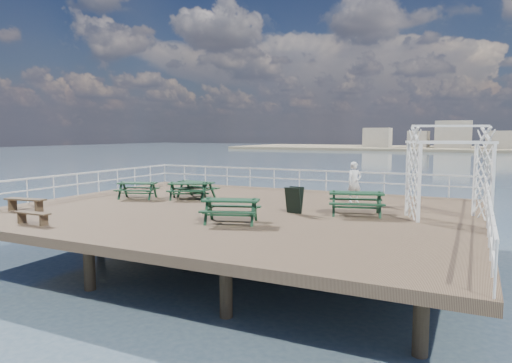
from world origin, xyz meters
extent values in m
cube|color=brown|center=(0.00, 0.00, -0.15)|extent=(18.00, 14.00, 0.30)
plane|color=#445E72|center=(0.00, 40.00, -2.00)|extent=(300.00, 300.00, 0.00)
cube|color=tan|center=(15.00, 135.00, -1.60)|extent=(160.00, 40.00, 0.80)
cube|color=beige|center=(-20.00, 132.00, 1.80)|extent=(8.00, 8.00, 6.00)
cube|color=beige|center=(-8.00, 132.00, 1.30)|extent=(6.00, 8.00, 5.00)
cube|color=beige|center=(2.00, 132.00, 2.80)|extent=(10.00, 8.00, 8.00)
cube|color=beige|center=(14.00, 132.00, 1.30)|extent=(7.00, 8.00, 5.00)
cylinder|color=brown|center=(7.50, -5.50, -1.35)|extent=(0.36, 0.36, 2.10)
cylinder|color=brown|center=(-7.50, 5.50, -1.35)|extent=(0.36, 0.36, 2.10)
cylinder|color=brown|center=(7.50, 5.50, -1.35)|extent=(0.36, 0.36, 2.10)
cube|color=white|center=(0.00, 6.85, 1.05)|extent=(17.70, 0.07, 0.07)
cube|color=white|center=(0.00, 6.85, 0.55)|extent=(17.70, 0.05, 0.05)
cylinder|color=white|center=(-8.85, 6.85, 0.55)|extent=(0.05, 0.05, 1.10)
cube|color=white|center=(-8.85, 0.00, 1.05)|extent=(0.07, 13.70, 0.07)
cube|color=white|center=(-8.85, 0.00, 0.55)|extent=(0.05, 13.70, 0.05)
cube|color=white|center=(8.85, 0.00, 1.05)|extent=(0.07, 13.70, 0.07)
cube|color=white|center=(8.85, 0.00, 0.55)|extent=(0.05, 13.70, 0.05)
cylinder|color=white|center=(8.85, -6.85, 0.55)|extent=(0.05, 0.05, 1.10)
cube|color=#143821|center=(-3.36, 1.33, 0.72)|extent=(1.87, 1.36, 0.06)
cube|color=#143821|center=(-3.61, 1.85, 0.44)|extent=(1.68, 0.97, 0.05)
cube|color=#143821|center=(-3.11, 0.80, 0.44)|extent=(1.68, 0.97, 0.05)
cube|color=#143821|center=(-4.01, 1.02, 0.42)|extent=(0.67, 1.30, 0.06)
cube|color=#143821|center=(-2.70, 1.64, 0.42)|extent=(0.67, 1.30, 0.06)
cube|color=#143821|center=(-4.14, 1.28, 0.37)|extent=(0.29, 0.49, 0.85)
cube|color=#143821|center=(-3.89, 0.75, 0.37)|extent=(0.29, 0.49, 0.85)
cube|color=#143821|center=(-2.83, 1.90, 0.37)|extent=(0.29, 0.49, 0.85)
cube|color=#143821|center=(-2.58, 1.38, 0.37)|extent=(0.29, 0.49, 0.85)
cube|color=#143821|center=(-3.36, 1.33, 0.24)|extent=(1.43, 0.74, 0.06)
cube|color=#143821|center=(-3.28, 1.88, 0.72)|extent=(1.84, 0.96, 0.06)
cube|color=#143821|center=(-3.18, 2.46, 0.44)|extent=(1.77, 0.53, 0.05)
cube|color=#143821|center=(-3.37, 1.30, 0.44)|extent=(1.77, 0.53, 0.05)
cube|color=#143821|center=(-4.00, 2.00, 0.42)|extent=(0.31, 1.41, 0.06)
cube|color=#143821|center=(-2.56, 1.76, 0.42)|extent=(0.31, 1.41, 0.06)
cube|color=#143821|center=(-3.95, 2.29, 0.37)|extent=(0.16, 0.51, 0.85)
cube|color=#143821|center=(-4.05, 1.71, 0.37)|extent=(0.16, 0.51, 0.85)
cube|color=#143821|center=(-2.51, 2.05, 0.37)|extent=(0.16, 0.51, 0.85)
cube|color=#143821|center=(-2.61, 1.47, 0.37)|extent=(0.16, 0.51, 0.85)
cube|color=#143821|center=(-3.28, 1.88, 0.24)|extent=(1.55, 0.33, 0.06)
cube|color=#143821|center=(4.54, 0.62, 0.80)|extent=(2.09, 1.26, 0.07)
cube|color=#143821|center=(4.36, 1.24, 0.49)|extent=(1.95, 0.79, 0.05)
cube|color=#143821|center=(4.72, -0.01, 0.49)|extent=(1.95, 0.79, 0.05)
cube|color=#143821|center=(3.76, 0.39, 0.47)|extent=(0.51, 1.54, 0.07)
cube|color=#143821|center=(5.32, 0.84, 0.47)|extent=(0.51, 1.54, 0.07)
cube|color=#143821|center=(3.67, 0.71, 0.41)|extent=(0.24, 0.56, 0.95)
cube|color=#143821|center=(3.85, 0.08, 0.41)|extent=(0.24, 0.56, 0.95)
cube|color=#143821|center=(5.23, 1.15, 0.41)|extent=(0.24, 0.56, 0.95)
cube|color=#143821|center=(5.41, 0.52, 0.41)|extent=(0.24, 0.56, 0.95)
cube|color=#143821|center=(4.54, 0.62, 0.27)|extent=(1.70, 0.56, 0.07)
cube|color=#143821|center=(-5.57, 0.48, 0.71)|extent=(1.85, 1.19, 0.06)
cube|color=#143821|center=(-5.76, 1.02, 0.43)|extent=(1.71, 0.78, 0.05)
cube|color=#143821|center=(-5.39, -0.07, 0.43)|extent=(1.71, 0.78, 0.05)
cube|color=#143821|center=(-6.25, 0.25, 0.41)|extent=(0.52, 1.34, 0.06)
cube|color=#143821|center=(-4.89, 0.71, 0.41)|extent=(0.52, 1.34, 0.06)
cube|color=#143821|center=(-6.34, 0.52, 0.36)|extent=(0.23, 0.49, 0.84)
cube|color=#143821|center=(-6.16, -0.02, 0.36)|extent=(0.23, 0.49, 0.84)
cube|color=#143821|center=(-4.98, 0.98, 0.36)|extent=(0.23, 0.49, 0.84)
cube|color=#143821|center=(-4.80, 0.44, 0.36)|extent=(0.23, 0.49, 0.84)
cube|color=#143821|center=(-5.57, 0.48, 0.24)|extent=(1.48, 0.57, 0.06)
cube|color=#143821|center=(1.13, -2.73, 0.76)|extent=(1.99, 1.26, 0.06)
cube|color=#143821|center=(0.94, -2.14, 0.46)|extent=(1.85, 0.82, 0.05)
cube|color=#143821|center=(1.32, -3.31, 0.46)|extent=(1.85, 0.82, 0.05)
cube|color=#143821|center=(0.39, -2.96, 0.44)|extent=(0.54, 1.45, 0.06)
cube|color=#143821|center=(1.87, -2.49, 0.44)|extent=(0.54, 1.45, 0.06)
cube|color=#143821|center=(0.30, -2.67, 0.39)|extent=(0.24, 0.53, 0.91)
cube|color=#143821|center=(0.49, -3.26, 0.39)|extent=(0.24, 0.53, 0.91)
cube|color=#143821|center=(1.77, -2.19, 0.39)|extent=(0.24, 0.53, 0.91)
cube|color=#143821|center=(1.96, -2.78, 0.39)|extent=(0.24, 0.53, 0.91)
cube|color=#143821|center=(1.13, -2.73, 0.26)|extent=(1.60, 0.59, 0.06)
cube|color=brown|center=(-4.64, -5.80, 0.38)|extent=(1.40, 0.34, 0.05)
cube|color=brown|center=(-5.17, -5.80, 0.18)|extent=(0.07, 0.30, 0.35)
cube|color=brown|center=(-4.11, -5.80, 0.18)|extent=(0.07, 0.30, 0.35)
cube|color=brown|center=(-7.14, -4.15, 0.46)|extent=(1.75, 0.64, 0.06)
cube|color=brown|center=(-7.78, -4.24, 0.21)|extent=(0.13, 0.37, 0.43)
cube|color=brown|center=(-6.51, -4.06, 0.21)|extent=(0.13, 0.37, 0.43)
cube|color=white|center=(6.76, 0.12, 1.32)|extent=(0.13, 0.13, 2.64)
cube|color=white|center=(6.23, 1.32, 1.32)|extent=(0.13, 0.13, 2.64)
cube|color=white|center=(8.97, 1.10, 1.32)|extent=(0.13, 0.13, 2.64)
cube|color=white|center=(8.44, 2.30, 1.32)|extent=(0.13, 0.13, 2.64)
cube|color=white|center=(7.87, 0.61, 2.68)|extent=(2.45, 1.15, 0.09)
cube|color=white|center=(7.33, 1.81, 2.68)|extent=(2.45, 1.15, 0.09)
cube|color=white|center=(7.60, 1.21, 3.24)|extent=(2.44, 1.14, 0.08)
cube|color=black|center=(2.36, -0.17, 0.49)|extent=(0.64, 0.32, 1.01)
cube|color=black|center=(2.38, 0.04, 0.49)|extent=(0.64, 0.32, 1.01)
imported|color=white|center=(3.74, 3.60, 0.88)|extent=(0.76, 0.75, 1.77)
camera|label=1|loc=(8.45, -15.92, 2.98)|focal=32.00mm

